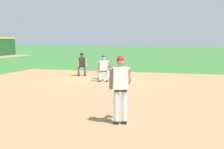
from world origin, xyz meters
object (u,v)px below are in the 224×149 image
object	(u,v)px
baserunner	(104,67)
umpire	(82,63)
first_base_bag	(103,79)
baseball	(114,94)
first_baseman	(104,67)
pitcher	(121,85)

from	to	relation	value
baserunner	umpire	distance (m)	3.10
umpire	first_base_bag	bearing A→B (deg)	-129.63
baseball	first_baseman	world-z (taller)	first_baseman
first_base_bag	baseball	distance (m)	4.71
baseball	umpire	bearing A→B (deg)	33.25
first_base_bag	umpire	size ratio (longest dim) A/B	0.26
baseball	first_baseman	size ratio (longest dim) A/B	0.06
pitcher	first_baseman	bearing A→B (deg)	21.00
first_baseman	umpire	size ratio (longest dim) A/B	0.92
first_baseman	baserunner	xyz separation A→B (m)	(-0.86, -0.27, 0.06)
first_baseman	baserunner	bearing A→B (deg)	-162.77
first_baseman	pitcher	bearing A→B (deg)	-159.00
first_base_bag	baserunner	world-z (taller)	baserunner
first_base_bag	first_baseman	world-z (taller)	first_baseman
first_base_bag	first_baseman	bearing A→B (deg)	1.80
baseball	baserunner	bearing A→B (deg)	24.68
pitcher	baserunner	distance (m)	8.51
first_base_bag	pitcher	distance (m)	9.25
baseball	umpire	distance (m)	7.06
first_base_bag	first_baseman	distance (m)	0.72
baseball	pitcher	bearing A→B (deg)	-161.53
first_baseman	baseball	bearing A→B (deg)	-156.69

